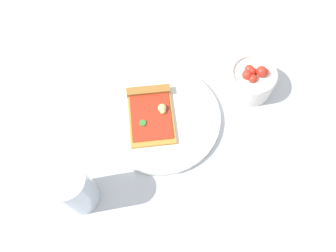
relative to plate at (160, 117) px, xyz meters
The scene contains 5 objects.
ground_plane 0.03m from the plate, 13.91° to the right, with size 2.40×2.40×0.00m, color silver.
plate is the anchor object (origin of this frame).
pizza_slice_main 0.03m from the plate, 150.68° to the left, with size 0.11×0.15×0.03m.
salad_bowl 0.23m from the plate, 17.46° to the left, with size 0.11×0.11×0.08m.
soda_glass 0.25m from the plate, 135.39° to the right, with size 0.07×0.07×0.13m.
Camera 1 is at (-0.04, -0.32, 0.67)m, focal length 34.22 mm.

